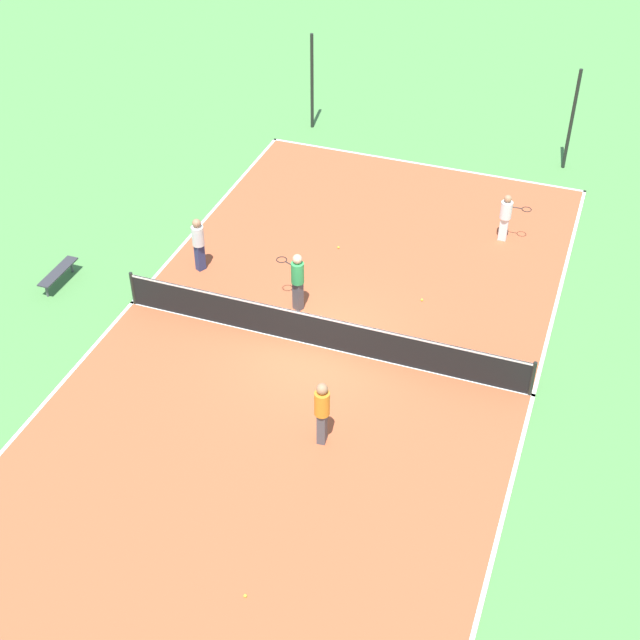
# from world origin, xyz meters

# --- Properties ---
(ground_plane) EXTENTS (80.00, 80.00, 0.00)m
(ground_plane) POSITION_xyz_m (0.00, 0.00, 0.00)
(ground_plane) COLOR #518E47
(court_surface) EXTENTS (11.44, 21.63, 0.02)m
(court_surface) POSITION_xyz_m (0.00, 0.00, 0.01)
(court_surface) COLOR #B75633
(court_surface) RESTS_ON ground_plane
(tennis_net) EXTENTS (11.24, 0.10, 1.05)m
(tennis_net) POSITION_xyz_m (0.00, 0.00, 0.55)
(tennis_net) COLOR black
(tennis_net) RESTS_ON court_surface
(bench) EXTENTS (0.36, 1.60, 0.45)m
(bench) POSITION_xyz_m (-8.11, 0.12, 0.39)
(bench) COLOR #333338
(bench) RESTS_ON ground_plane
(player_center_orange) EXTENTS (0.39, 0.39, 1.80)m
(player_center_orange) POSITION_xyz_m (1.23, -3.28, 1.06)
(player_center_orange) COLOR #4C4C51
(player_center_orange) RESTS_ON court_surface
(player_near_white) EXTENTS (0.94, 0.37, 1.57)m
(player_near_white) POSITION_xyz_m (3.60, 6.84, 0.92)
(player_near_white) COLOR white
(player_near_white) RESTS_ON court_surface
(player_far_green) EXTENTS (0.99, 0.66, 1.81)m
(player_far_green) POSITION_xyz_m (-1.14, 1.34, 1.07)
(player_far_green) COLOR #4C4C51
(player_far_green) RESTS_ON court_surface
(player_far_white) EXTENTS (0.48, 0.48, 1.73)m
(player_far_white) POSITION_xyz_m (-4.56, 2.17, 1.01)
(player_far_white) COLOR navy
(player_far_white) RESTS_ON court_surface
(tennis_ball_midcourt) EXTENTS (0.07, 0.07, 0.07)m
(tennis_ball_midcourt) POSITION_xyz_m (1.24, -7.81, 0.06)
(tennis_ball_midcourt) COLOR #CCE033
(tennis_ball_midcourt) RESTS_ON court_surface
(tennis_ball_left_sideline) EXTENTS (0.07, 0.07, 0.07)m
(tennis_ball_left_sideline) POSITION_xyz_m (-1.06, 4.62, 0.06)
(tennis_ball_left_sideline) COLOR #CCE033
(tennis_ball_left_sideline) RESTS_ON court_surface
(tennis_ball_right_alley) EXTENTS (0.07, 0.07, 0.07)m
(tennis_ball_right_alley) POSITION_xyz_m (2.05, 2.87, 0.06)
(tennis_ball_right_alley) COLOR #CCE033
(tennis_ball_right_alley) RESTS_ON court_surface
(fence_post_back_left) EXTENTS (0.12, 0.12, 3.63)m
(fence_post_back_left) POSITION_xyz_m (-4.74, 12.26, 1.81)
(fence_post_back_left) COLOR black
(fence_post_back_left) RESTS_ON ground_plane
(fence_post_back_right) EXTENTS (0.12, 0.12, 3.63)m
(fence_post_back_right) POSITION_xyz_m (4.74, 12.26, 1.81)
(fence_post_back_right) COLOR black
(fence_post_back_right) RESTS_ON ground_plane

